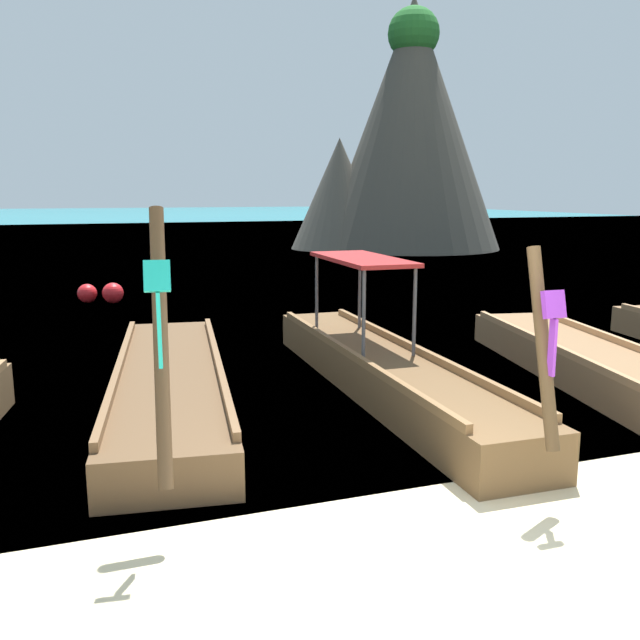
# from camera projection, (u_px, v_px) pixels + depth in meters

# --- Properties ---
(ground) EXTENTS (120.00, 120.00, 0.00)m
(ground) POSITION_uv_depth(u_px,v_px,m) (462.00, 559.00, 5.20)
(ground) COLOR beige
(sea_water) EXTENTS (120.00, 120.00, 0.00)m
(sea_water) POSITION_uv_depth(u_px,v_px,m) (109.00, 223.00, 61.98)
(sea_water) COLOR teal
(sea_water) RESTS_ON ground
(longtail_boat_turquoise_ribbon) EXTENTS (2.17, 7.11, 2.65)m
(longtail_boat_turquoise_ribbon) POSITION_uv_depth(u_px,v_px,m) (170.00, 384.00, 9.00)
(longtail_boat_turquoise_ribbon) COLOR brown
(longtail_boat_turquoise_ribbon) RESTS_ON ground
(longtail_boat_violet_ribbon) EXTENTS (1.24, 7.25, 2.30)m
(longtail_boat_violet_ribbon) POSITION_uv_depth(u_px,v_px,m) (383.00, 369.00, 9.48)
(longtail_boat_violet_ribbon) COLOR brown
(longtail_boat_violet_ribbon) RESTS_ON ground
(longtail_boat_red_ribbon) EXTENTS (2.34, 6.14, 2.48)m
(longtail_boat_red_ribbon) POSITION_uv_depth(u_px,v_px,m) (587.00, 362.00, 10.14)
(longtail_boat_red_ribbon) COLOR olive
(longtail_boat_red_ribbon) RESTS_ON ground
(karst_rock) EXTENTS (10.18, 8.85, 11.90)m
(karst_rock) POSITION_uv_depth(u_px,v_px,m) (403.00, 132.00, 32.99)
(karst_rock) COLOR #47443D
(karst_rock) RESTS_ON ground
(mooring_buoy_near) EXTENTS (0.48, 0.48, 0.48)m
(mooring_buoy_near) POSITION_uv_depth(u_px,v_px,m) (87.00, 293.00, 17.14)
(mooring_buoy_near) COLOR red
(mooring_buoy_near) RESTS_ON sea_water
(mooring_buoy_far) EXTENTS (0.52, 0.52, 0.52)m
(mooring_buoy_far) POSITION_uv_depth(u_px,v_px,m) (113.00, 293.00, 17.07)
(mooring_buoy_far) COLOR red
(mooring_buoy_far) RESTS_ON sea_water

